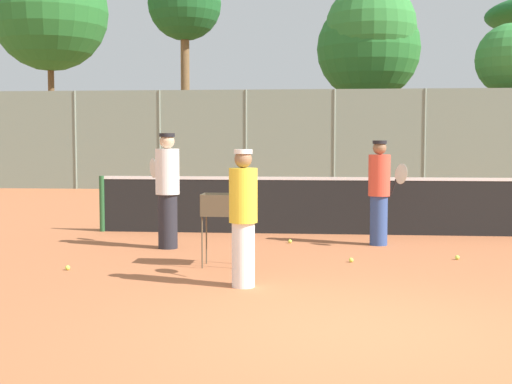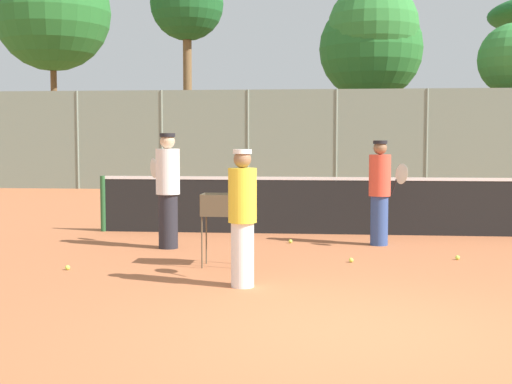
{
  "view_description": "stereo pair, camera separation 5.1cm",
  "coord_description": "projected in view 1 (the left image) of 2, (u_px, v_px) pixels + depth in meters",
  "views": [
    {
      "loc": [
        -0.37,
        -6.51,
        1.78
      ],
      "look_at": [
        -1.35,
        3.85,
        1.0
      ],
      "focal_mm": 50.0,
      "sensor_mm": 36.0,
      "label": 1
    },
    {
      "loc": [
        -0.32,
        -6.51,
        1.78
      ],
      "look_at": [
        -1.35,
        3.85,
        1.0
      ],
      "focal_mm": 50.0,
      "sensor_mm": 36.0,
      "label": 2
    }
  ],
  "objects": [
    {
      "name": "ground_plane",
      "position": [
        363.0,
        332.0,
        6.57
      ],
      "size": [
        80.0,
        80.0,
        0.0
      ],
      "primitive_type": "plane",
      "color": "#B7663D"
    },
    {
      "name": "tennis_ball_1",
      "position": [
        457.0,
        257.0,
        10.5
      ],
      "size": [
        0.07,
        0.07,
        0.07
      ],
      "primitive_type": "sphere",
      "color": "#D1E54C",
      "rests_on": "ground_plane"
    },
    {
      "name": "back_fence",
      "position": [
        334.0,
        140.0,
        24.39
      ],
      "size": [
        30.52,
        0.08,
        3.47
      ],
      "color": "gray",
      "rests_on": "ground_plane"
    },
    {
      "name": "player_white_outfit",
      "position": [
        379.0,
        191.0,
        11.87
      ],
      "size": [
        0.62,
        0.79,
        1.75
      ],
      "rotation": [
        0.0,
        0.0,
        5.33
      ],
      "color": "#334C8C",
      "rests_on": "ground_plane"
    },
    {
      "name": "player_red_cap",
      "position": [
        243.0,
        216.0,
        8.52
      ],
      "size": [
        0.34,
        0.89,
        1.65
      ],
      "rotation": [
        0.0,
        0.0,
        1.44
      ],
      "color": "white",
      "rests_on": "ground_plane"
    },
    {
      "name": "tennis_ball_2",
      "position": [
        290.0,
        241.0,
        12.15
      ],
      "size": [
        0.07,
        0.07,
        0.07
      ],
      "primitive_type": "sphere",
      "color": "#D1E54C",
      "rests_on": "ground_plane"
    },
    {
      "name": "tree_3",
      "position": [
        50.0,
        13.0,
        30.74
      ],
      "size": [
        5.01,
        5.01,
        9.73
      ],
      "color": "brown",
      "rests_on": "ground_plane"
    },
    {
      "name": "tennis_ball_0",
      "position": [
        68.0,
        268.0,
        9.66
      ],
      "size": [
        0.07,
        0.07,
        0.07
      ],
      "primitive_type": "sphere",
      "color": "#D1E54C",
      "rests_on": "ground_plane"
    },
    {
      "name": "ball_cart",
      "position": [
        222.0,
        211.0,
        9.89
      ],
      "size": [
        0.56,
        0.41,
        1.02
      ],
      "color": "brown",
      "rests_on": "ground_plane"
    },
    {
      "name": "parked_car",
      "position": [
        371.0,
        167.0,
        28.51
      ],
      "size": [
        4.2,
        1.7,
        1.6
      ],
      "color": "#B2B7BC",
      "rests_on": "ground_plane"
    },
    {
      "name": "tree_4",
      "position": [
        512.0,
        62.0,
        25.25
      ],
      "size": [
        2.55,
        2.55,
        5.86
      ],
      "color": "brown",
      "rests_on": "ground_plane"
    },
    {
      "name": "tennis_ball_5",
      "position": [
        351.0,
        260.0,
        10.27
      ],
      "size": [
        0.07,
        0.07,
        0.07
      ],
      "primitive_type": "sphere",
      "color": "#D1E54C",
      "rests_on": "ground_plane"
    },
    {
      "name": "tree_0",
      "position": [
        185.0,
        6.0,
        29.31
      ],
      "size": [
        3.03,
        3.03,
        8.85
      ],
      "color": "brown",
      "rests_on": "ground_plane"
    },
    {
      "name": "player_yellow_shirt",
      "position": [
        167.0,
        189.0,
        11.53
      ],
      "size": [
        0.66,
        0.81,
        1.87
      ],
      "rotation": [
        0.0,
        0.0,
        2.22
      ],
      "color": "#26262D",
      "rests_on": "ground_plane"
    },
    {
      "name": "tree_5",
      "position": [
        369.0,
        50.0,
        28.69
      ],
      "size": [
        4.16,
        4.16,
        7.48
      ],
      "color": "brown",
      "rests_on": "ground_plane"
    },
    {
      "name": "tree_1",
      "position": [
        371.0,
        29.0,
        28.22
      ],
      "size": [
        3.61,
        3.61,
        7.96
      ],
      "color": "brown",
      "rests_on": "ground_plane"
    },
    {
      "name": "tennis_net",
      "position": [
        343.0,
        205.0,
        13.23
      ],
      "size": [
        9.29,
        0.1,
        1.07
      ],
      "color": "#26592D",
      "rests_on": "ground_plane"
    }
  ]
}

